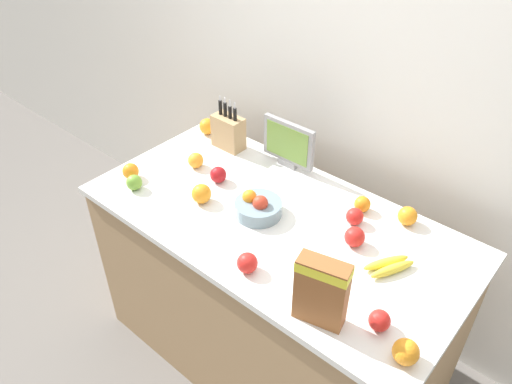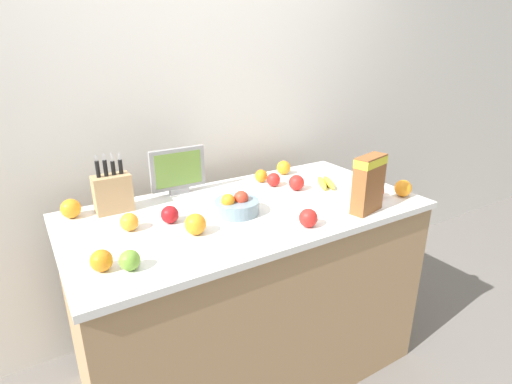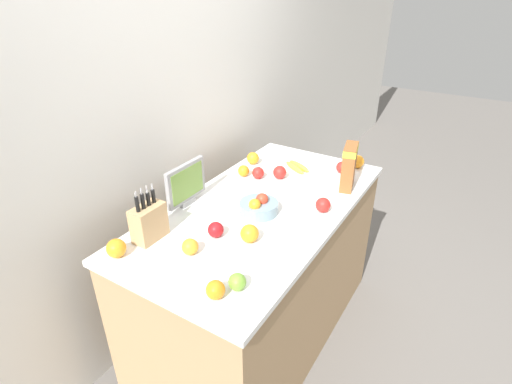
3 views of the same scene
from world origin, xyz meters
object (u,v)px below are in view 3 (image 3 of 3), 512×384
at_px(apple_leftmost, 258,173).
at_px(orange_near_bowl, 253,158).
at_px(apple_rear, 216,230).
at_px(apple_rightmost, 323,205).
at_px(cereal_box, 349,165).
at_px(orange_by_cereal, 190,247).
at_px(knife_block, 149,222).
at_px(banana_bunch, 297,167).
at_px(fruit_bowl, 259,206).
at_px(apple_front, 280,172).
at_px(orange_front_left, 250,234).
at_px(apple_by_knife_block, 342,167).
at_px(orange_front_right, 358,162).
at_px(orange_mid_left, 215,290).
at_px(orange_front_center, 116,248).
at_px(small_monitor, 186,184).
at_px(orange_back_center, 244,171).
at_px(apple_middle, 237,282).

relative_size(apple_leftmost, orange_near_bowl, 0.91).
bearing_deg(apple_rear, apple_rightmost, -35.32).
height_order(cereal_box, orange_by_cereal, cereal_box).
xyz_separation_m(apple_leftmost, orange_by_cereal, (-0.80, -0.14, 0.00)).
height_order(knife_block, apple_rear, knife_block).
bearing_deg(banana_bunch, apple_rightmost, -138.67).
distance_m(fruit_bowl, apple_rightmost, 0.34).
xyz_separation_m(apple_front, orange_front_left, (-0.65, -0.20, 0.00)).
relative_size(apple_by_knife_block, orange_front_right, 0.87).
distance_m(apple_front, orange_mid_left, 1.07).
distance_m(fruit_bowl, apple_front, 0.42).
xyz_separation_m(cereal_box, orange_front_center, (-1.16, 0.63, -0.10)).
bearing_deg(orange_mid_left, orange_front_center, 92.24).
relative_size(orange_front_right, orange_near_bowl, 1.05).
bearing_deg(knife_block, orange_front_right, -23.81).
height_order(knife_block, apple_rightmost, knife_block).
bearing_deg(apple_rightmost, orange_mid_left, 173.37).
bearing_deg(apple_rear, cereal_box, -23.36).
bearing_deg(apple_rear, orange_mid_left, -143.41).
relative_size(apple_by_knife_block, orange_front_left, 0.85).
height_order(small_monitor, apple_rightmost, small_monitor).
height_order(apple_rear, orange_back_center, apple_rear).
relative_size(apple_rightmost, orange_near_bowl, 0.98).
bearing_deg(orange_mid_left, apple_rightmost, -6.63).
xyz_separation_m(orange_by_cereal, orange_front_left, (0.22, -0.17, 0.01)).
bearing_deg(apple_leftmost, cereal_box, -71.12).
relative_size(apple_leftmost, orange_by_cereal, 0.98).
distance_m(orange_front_right, orange_front_center, 1.57).
distance_m(small_monitor, apple_by_knife_block, 1.00).
relative_size(apple_rightmost, orange_back_center, 1.12).
bearing_deg(apple_rear, fruit_bowl, -11.73).
distance_m(knife_block, apple_leftmost, 0.81).
distance_m(cereal_box, apple_by_knife_block, 0.23).
relative_size(cereal_box, orange_front_left, 3.00).
bearing_deg(orange_mid_left, orange_near_bowl, 25.49).
distance_m(knife_block, orange_front_center, 0.19).
relative_size(cereal_box, orange_near_bowl, 3.24).
xyz_separation_m(banana_bunch, orange_front_center, (-1.23, 0.27, 0.02)).
relative_size(cereal_box, orange_back_center, 3.70).
bearing_deg(cereal_box, apple_middle, 162.99).
distance_m(apple_leftmost, orange_front_center, 0.99).
distance_m(apple_front, orange_by_cereal, 0.87).
bearing_deg(small_monitor, cereal_box, -45.66).
xyz_separation_m(apple_front, apple_rear, (-0.70, -0.04, -0.00)).
bearing_deg(orange_front_left, apple_rightmost, -23.07).
bearing_deg(fruit_bowl, banana_bunch, 6.95).
bearing_deg(knife_block, orange_near_bowl, 2.41).
height_order(orange_front_center, orange_near_bowl, orange_front_center).
bearing_deg(orange_mid_left, apple_leftmost, 22.45).
xyz_separation_m(apple_rightmost, apple_leftmost, (0.16, 0.49, -0.00)).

